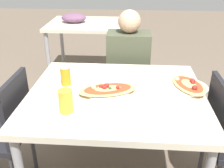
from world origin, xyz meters
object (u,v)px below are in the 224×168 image
(chair_side_left, at_px, (4,129))
(person_seated, at_px, (128,64))
(pizza_main, at_px, (108,90))
(dining_table, at_px, (116,102))
(chair_far_seated, at_px, (128,77))
(soda_can, at_px, (66,76))
(pizza_second, at_px, (189,86))
(drink_glass, at_px, (66,101))

(chair_side_left, height_order, person_seated, person_seated)
(person_seated, xyz_separation_m, pizza_main, (-0.12, -0.71, 0.10))
(person_seated, relative_size, pizza_main, 2.79)
(person_seated, bearing_deg, dining_table, 84.60)
(chair_side_left, bearing_deg, person_seated, -46.06)
(person_seated, bearing_deg, pizza_main, 80.44)
(person_seated, height_order, pizza_main, person_seated)
(chair_far_seated, bearing_deg, soda_can, 60.59)
(dining_table, height_order, soda_can, soda_can)
(pizza_second, bearing_deg, soda_can, -179.66)
(person_seated, bearing_deg, chair_far_seated, -90.00)
(chair_side_left, relative_size, soda_can, 6.93)
(chair_side_left, bearing_deg, pizza_second, -81.70)
(dining_table, bearing_deg, soda_can, 165.58)
(person_seated, distance_m, drink_glass, 1.01)
(chair_side_left, xyz_separation_m, person_seated, (0.82, 0.79, 0.18))
(pizza_main, bearing_deg, dining_table, 11.49)
(dining_table, height_order, person_seated, person_seated)
(dining_table, distance_m, pizza_main, 0.11)
(chair_far_seated, bearing_deg, drink_glass, 72.78)
(chair_far_seated, xyz_separation_m, drink_glass, (-0.33, -1.06, 0.33))
(pizza_main, xyz_separation_m, pizza_second, (0.52, 0.10, -0.00))
(chair_far_seated, xyz_separation_m, soda_can, (-0.41, -0.73, 0.32))
(drink_glass, relative_size, pizza_second, 0.38)
(chair_far_seated, height_order, person_seated, person_seated)
(soda_can, bearing_deg, chair_far_seated, 60.59)
(soda_can, bearing_deg, chair_side_left, -156.92)
(pizza_main, relative_size, soda_can, 3.27)
(chair_side_left, bearing_deg, soda_can, -66.92)
(drink_glass, bearing_deg, pizza_second, 24.90)
(dining_table, bearing_deg, pizza_main, -168.51)
(chair_side_left, height_order, pizza_second, chair_side_left)
(chair_far_seated, bearing_deg, chair_side_left, 47.79)
(soda_can, height_order, drink_glass, drink_glass)
(pizza_second, bearing_deg, dining_table, -168.79)
(chair_side_left, distance_m, pizza_main, 0.75)
(chair_side_left, relative_size, drink_glass, 6.53)
(chair_side_left, distance_m, drink_glass, 0.61)
(pizza_main, bearing_deg, soda_can, 161.09)
(dining_table, xyz_separation_m, soda_can, (-0.34, 0.09, 0.14))
(pizza_main, distance_m, drink_glass, 0.32)
(chair_far_seated, distance_m, soda_can, 0.89)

